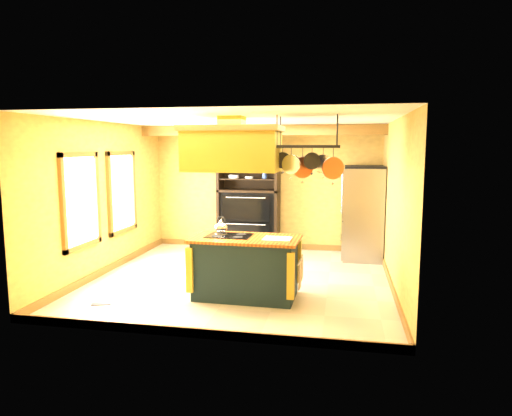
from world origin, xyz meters
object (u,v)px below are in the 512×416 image
(pot_rack, at_px, (308,155))
(hutch, at_px, (249,209))
(refrigerator, at_px, (362,215))
(range_hood, at_px, (232,147))
(kitchen_island, at_px, (246,267))

(pot_rack, relative_size, hutch, 0.43)
(refrigerator, bearing_deg, range_hood, -125.64)
(range_hood, xyz_separation_m, refrigerator, (2.01, 2.80, -1.35))
(pot_rack, relative_size, refrigerator, 0.55)
(range_hood, bearing_deg, pot_rack, 0.00)
(range_hood, bearing_deg, kitchen_island, 0.27)
(refrigerator, bearing_deg, kitchen_island, -122.89)
(range_hood, relative_size, refrigerator, 0.79)
(kitchen_island, height_order, hutch, hutch)
(hutch, bearing_deg, pot_rack, -64.39)
(kitchen_island, height_order, refrigerator, refrigerator)
(hutch, bearing_deg, range_hood, -82.79)
(pot_rack, bearing_deg, kitchen_island, 179.94)
(range_hood, distance_m, hutch, 3.45)
(range_hood, height_order, refrigerator, range_hood)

